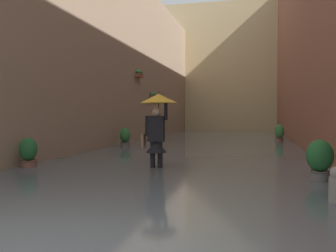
{
  "coord_description": "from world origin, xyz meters",
  "views": [
    {
      "loc": [
        -1.94,
        2.68,
        1.45
      ],
      "look_at": [
        0.13,
        -6.05,
        1.18
      ],
      "focal_mm": 38.92,
      "sensor_mm": 36.0,
      "label": 1
    }
  ],
  "objects": [
    {
      "name": "potted_plant_mid_left",
      "position": [
        -3.38,
        -20.14,
        0.4
      ],
      "size": [
        0.48,
        0.48,
        0.74
      ],
      "color": "brown",
      "rests_on": "ground_plane"
    },
    {
      "name": "building_facade_right",
      "position": [
        4.57,
        -13.51,
        4.22
      ],
      "size": [
        2.04,
        31.04,
        8.44
      ],
      "color": "gray",
      "rests_on": "ground_plane"
    },
    {
      "name": "building_facade_far",
      "position": [
        0.0,
        -27.94,
        5.32
      ],
      "size": [
        10.95,
        1.8,
        10.65
      ],
      "primitive_type": "cube",
      "color": "tan",
      "rests_on": "ground_plane"
    },
    {
      "name": "potted_plant_near_right",
      "position": [
        3.16,
        -11.24,
        0.49
      ],
      "size": [
        0.43,
        0.43,
        0.94
      ],
      "color": "#66605B",
      "rests_on": "ground_plane"
    },
    {
      "name": "potted_plant_far_right",
      "position": [
        3.38,
        -5.08,
        0.47
      ],
      "size": [
        0.42,
        0.42,
        0.91
      ],
      "color": "brown",
      "rests_on": "ground_plane"
    },
    {
      "name": "potted_plant_near_left",
      "position": [
        -3.13,
        -15.75,
        0.53
      ],
      "size": [
        0.4,
        0.4,
        1.0
      ],
      "color": "brown",
      "rests_on": "ground_plane"
    },
    {
      "name": "potted_plant_far_left",
      "position": [
        -3.16,
        -4.73,
        0.55
      ],
      "size": [
        0.5,
        0.5,
        0.98
      ],
      "color": "#66605B",
      "rests_on": "ground_plane"
    },
    {
      "name": "person_wading",
      "position": [
        0.31,
        -5.69,
        1.37
      ],
      "size": [
        0.91,
        0.91,
        2.02
      ],
      "color": "black",
      "rests_on": "ground_plane"
    },
    {
      "name": "flood_water",
      "position": [
        0.0,
        -13.52,
        0.1
      ],
      "size": [
        8.15,
        33.04,
        0.19
      ],
      "primitive_type": "cube",
      "color": "#515B60",
      "rests_on": "ground_plane"
    },
    {
      "name": "ground_plane",
      "position": [
        0.0,
        -13.52,
        0.0
      ],
      "size": [
        67.59,
        67.59,
        0.0
      ],
      "primitive_type": "plane",
      "color": "#605B56"
    },
    {
      "name": "building_facade_left",
      "position": [
        -4.57,
        -13.51,
        5.56
      ],
      "size": [
        2.04,
        31.04,
        11.12
      ],
      "color": "brown",
      "rests_on": "ground_plane"
    }
  ]
}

